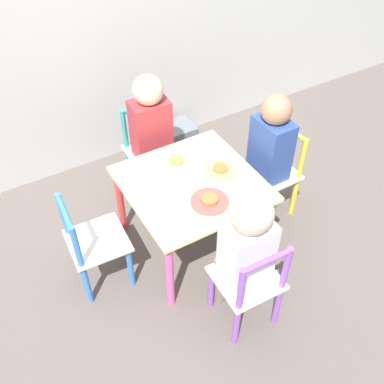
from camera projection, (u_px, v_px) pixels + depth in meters
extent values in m
plane|color=#5B514C|center=(192.00, 242.00, 2.39)|extent=(6.00, 6.00, 0.00)
cube|color=beige|center=(192.00, 184.00, 2.10)|extent=(0.61, 0.61, 0.02)
cylinder|color=#E5599E|center=(170.00, 276.00, 1.98)|extent=(0.04, 0.04, 0.41)
cylinder|color=green|center=(268.00, 230.00, 2.18)|extent=(0.04, 0.04, 0.41)
cylinder|color=#DB3D38|center=(120.00, 201.00, 2.32)|extent=(0.04, 0.04, 0.41)
cylinder|color=orange|center=(209.00, 167.00, 2.52)|extent=(0.04, 0.04, 0.41)
cube|color=silver|center=(270.00, 173.00, 2.39)|extent=(0.26, 0.26, 0.02)
cylinder|color=yellow|center=(240.00, 187.00, 2.51)|extent=(0.03, 0.03, 0.26)
cylinder|color=yellow|center=(263.00, 210.00, 2.38)|extent=(0.03, 0.03, 0.26)
cylinder|color=yellow|center=(270.00, 174.00, 2.59)|extent=(0.03, 0.03, 0.26)
cylinder|color=yellow|center=(294.00, 196.00, 2.46)|extent=(0.03, 0.03, 0.26)
cylinder|color=yellow|center=(276.00, 138.00, 2.41)|extent=(0.03, 0.03, 0.25)
cylinder|color=yellow|center=(302.00, 160.00, 2.28)|extent=(0.03, 0.03, 0.25)
cylinder|color=yellow|center=(292.00, 131.00, 2.27)|extent=(0.03, 0.21, 0.02)
cube|color=silver|center=(151.00, 152.00, 2.52)|extent=(0.27, 0.27, 0.02)
cylinder|color=teal|center=(143.00, 188.00, 2.51)|extent=(0.03, 0.03, 0.26)
cylinder|color=teal|center=(177.00, 176.00, 2.58)|extent=(0.03, 0.03, 0.26)
cylinder|color=teal|center=(129.00, 166.00, 2.65)|extent=(0.03, 0.03, 0.26)
cylinder|color=teal|center=(162.00, 155.00, 2.72)|extent=(0.03, 0.03, 0.26)
cylinder|color=teal|center=(125.00, 130.00, 2.47)|extent=(0.03, 0.03, 0.25)
cylinder|color=teal|center=(159.00, 120.00, 2.54)|extent=(0.03, 0.03, 0.25)
cylinder|color=teal|center=(141.00, 107.00, 2.43)|extent=(0.21, 0.03, 0.02)
cube|color=silver|center=(246.00, 278.00, 1.90)|extent=(0.27, 0.27, 0.02)
cylinder|color=#8E51BC|center=(250.00, 270.00, 2.10)|extent=(0.03, 0.03, 0.26)
cylinder|color=#8E51BC|center=(211.00, 288.00, 2.02)|extent=(0.03, 0.03, 0.26)
cylinder|color=#8E51BC|center=(277.00, 305.00, 1.96)|extent=(0.03, 0.03, 0.26)
cylinder|color=#8E51BC|center=(236.00, 326.00, 1.89)|extent=(0.03, 0.03, 0.26)
cylinder|color=#8E51BC|center=(286.00, 269.00, 1.78)|extent=(0.03, 0.03, 0.25)
cylinder|color=#8E51BC|center=(241.00, 290.00, 1.71)|extent=(0.03, 0.03, 0.25)
cylinder|color=#8E51BC|center=(267.00, 261.00, 1.67)|extent=(0.21, 0.03, 0.02)
cube|color=silver|center=(97.00, 241.00, 2.05)|extent=(0.27, 0.27, 0.02)
cylinder|color=#387AD1|center=(130.00, 267.00, 2.11)|extent=(0.03, 0.03, 0.26)
cylinder|color=#387AD1|center=(115.00, 237.00, 2.25)|extent=(0.03, 0.03, 0.26)
cylinder|color=#387AD1|center=(87.00, 284.00, 2.04)|extent=(0.03, 0.03, 0.26)
cylinder|color=#387AD1|center=(74.00, 252.00, 2.18)|extent=(0.03, 0.03, 0.26)
cylinder|color=#387AD1|center=(77.00, 248.00, 1.86)|extent=(0.03, 0.03, 0.25)
cylinder|color=#387AD1|center=(63.00, 215.00, 2.00)|extent=(0.03, 0.03, 0.25)
cylinder|color=#387AD1|center=(65.00, 212.00, 1.85)|extent=(0.04, 0.21, 0.02)
cylinder|color=#4C608E|center=(244.00, 193.00, 2.47)|extent=(0.07, 0.07, 0.28)
cylinder|color=#4C608E|center=(255.00, 204.00, 2.40)|extent=(0.07, 0.07, 0.28)
cube|color=#2D478E|center=(271.00, 148.00, 2.26)|extent=(0.14, 0.20, 0.33)
sphere|color=#A37556|center=(277.00, 109.00, 2.11)|extent=(0.15, 0.15, 0.15)
cylinder|color=#4C608E|center=(154.00, 185.00, 2.52)|extent=(0.07, 0.07, 0.28)
cylinder|color=#4C608E|center=(170.00, 179.00, 2.55)|extent=(0.07, 0.07, 0.28)
cube|color=#B23338|center=(151.00, 129.00, 2.39)|extent=(0.21, 0.15, 0.33)
sphere|color=#DBB293|center=(148.00, 90.00, 2.23)|extent=(0.16, 0.16, 0.16)
cylinder|color=#7A6B5B|center=(239.00, 272.00, 2.08)|extent=(0.07, 0.07, 0.28)
cylinder|color=#7A6B5B|center=(220.00, 280.00, 2.05)|extent=(0.07, 0.07, 0.28)
cube|color=silver|center=(247.00, 251.00, 1.80)|extent=(0.20, 0.15, 0.30)
sphere|color=beige|center=(252.00, 213.00, 1.65)|extent=(0.17, 0.17, 0.17)
cylinder|color=#EADB66|center=(220.00, 170.00, 2.15)|extent=(0.16, 0.16, 0.01)
cylinder|color=#CC6633|center=(220.00, 168.00, 2.14)|extent=(0.07, 0.07, 0.02)
cylinder|color=white|center=(176.00, 163.00, 2.19)|extent=(0.16, 0.16, 0.01)
cylinder|color=#D6843D|center=(176.00, 161.00, 2.18)|extent=(0.07, 0.07, 0.02)
cylinder|color=#E54C47|center=(210.00, 201.00, 2.00)|extent=(0.17, 0.17, 0.01)
cylinder|color=#CC6633|center=(210.00, 199.00, 1.99)|extent=(0.08, 0.08, 0.02)
cube|color=slate|center=(168.00, 140.00, 2.91)|extent=(0.35, 0.18, 0.17)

